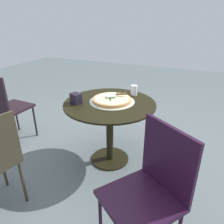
% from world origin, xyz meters
% --- Properties ---
extents(ground_plane, '(10.00, 10.00, 0.00)m').
position_xyz_m(ground_plane, '(0.00, 0.00, 0.00)').
color(ground_plane, slate).
extents(patio_table, '(0.93, 0.93, 0.69)m').
position_xyz_m(patio_table, '(0.00, 0.00, 0.53)').
color(patio_table, black).
rests_on(patio_table, ground).
extents(pizza_on_tray, '(0.46, 0.46, 0.05)m').
position_xyz_m(pizza_on_tray, '(0.01, 0.04, 0.71)').
color(pizza_on_tray, silver).
rests_on(pizza_on_tray, patio_table).
extents(pizza_server, '(0.20, 0.17, 0.02)m').
position_xyz_m(pizza_server, '(0.04, 0.09, 0.75)').
color(pizza_server, silver).
rests_on(pizza_server, pizza_on_tray).
extents(drinking_cup, '(0.07, 0.07, 0.11)m').
position_xyz_m(drinking_cup, '(0.15, 0.31, 0.74)').
color(drinking_cup, silver).
rests_on(drinking_cup, patio_table).
extents(napkin_dispenser, '(0.13, 0.12, 0.10)m').
position_xyz_m(napkin_dispenser, '(-0.30, -0.15, 0.74)').
color(napkin_dispenser, black).
rests_on(napkin_dispenser, patio_table).
extents(patio_chair_near, '(0.41, 0.41, 0.89)m').
position_xyz_m(patio_chair_near, '(-1.30, -0.17, 0.52)').
color(patio_chair_near, black).
rests_on(patio_chair_near, ground).
extents(patio_chair_corner, '(0.59, 0.59, 0.91)m').
position_xyz_m(patio_chair_corner, '(0.63, -0.78, 0.53)').
color(patio_chair_corner, black).
rests_on(patio_chair_corner, ground).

